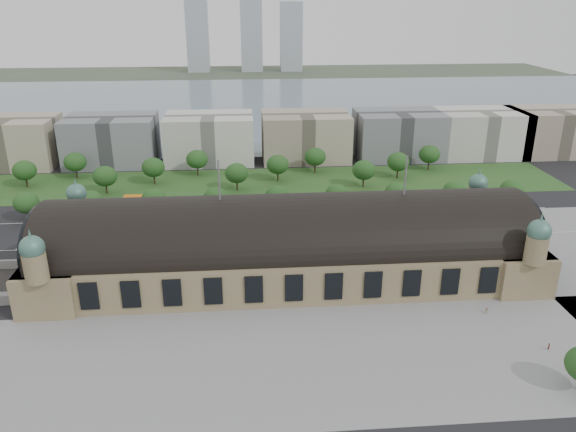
{
  "coord_description": "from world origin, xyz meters",
  "views": [
    {
      "loc": [
        -12.67,
        -155.39,
        81.24
      ],
      "look_at": [
        1.2,
        14.58,
        14.0
      ],
      "focal_mm": 35.0,
      "sensor_mm": 36.0,
      "label": 1
    }
  ],
  "objects": [
    {
      "name": "petrol_station",
      "position": [
        -53.91,
        65.28,
        2.95
      ],
      "size": [
        14.0,
        13.0,
        5.05
      ],
      "color": "orange",
      "rests_on": "ground"
    },
    {
      "name": "bus_west",
      "position": [
        -6.69,
        28.17,
        1.53
      ],
      "size": [
        11.04,
        2.84,
        3.06
      ],
      "primitive_type": "imported",
      "rotation": [
        0.0,
        0.0,
        1.6
      ],
      "color": "red",
      "rests_on": "ground"
    },
    {
      "name": "office_1",
      "position": [
        -130.0,
        133.0,
        12.0
      ],
      "size": [
        45.0,
        32.0,
        24.0
      ],
      "primitive_type": "cube",
      "color": "#AFA489",
      "rests_on": "ground"
    },
    {
      "name": "bus_east",
      "position": [
        18.87,
        27.0,
        1.48
      ],
      "size": [
        10.75,
        2.95,
        2.97
      ],
      "primitive_type": "imported",
      "rotation": [
        0.0,
        0.0,
        1.53
      ],
      "color": "silver",
      "rests_on": "ground"
    },
    {
      "name": "pedestrian_1",
      "position": [
        60.62,
        -44.84,
        0.95
      ],
      "size": [
        0.83,
        0.76,
        1.89
      ],
      "primitive_type": "imported",
      "rotation": [
        0.0,
        0.0,
        0.59
      ],
      "color": "gray",
      "rests_on": "ground"
    },
    {
      "name": "parked_car_3",
      "position": [
        -59.41,
        21.0,
        0.72
      ],
      "size": [
        4.54,
        3.14,
        1.43
      ],
      "primitive_type": "imported",
      "rotation": [
        0.0,
        0.0,
        -1.19
      ],
      "color": "#53575B",
      "rests_on": "ground"
    },
    {
      "name": "office_2",
      "position": [
        -80.0,
        133.0,
        12.0
      ],
      "size": [
        45.0,
        32.0,
        24.0
      ],
      "primitive_type": "cube",
      "color": "gray",
      "rests_on": "ground"
    },
    {
      "name": "pedestrian_0",
      "position": [
        52.38,
        -26.99,
        0.86
      ],
      "size": [
        0.95,
        0.72,
        1.72
      ],
      "primitive_type": "imported",
      "rotation": [
        0.0,
        0.0,
        -0.32
      ],
      "color": "gray",
      "rests_on": "ground"
    },
    {
      "name": "parked_car_0",
      "position": [
        -80.0,
        25.0,
        0.75
      ],
      "size": [
        4.81,
        3.14,
        1.5
      ],
      "primitive_type": "imported",
      "rotation": [
        0.0,
        0.0,
        -1.2
      ],
      "color": "black",
      "rests_on": "ground"
    },
    {
      "name": "tree_belt_5",
      "position": [
        -35.0,
        107.0,
        8.05
      ],
      "size": [
        10.4,
        10.4,
        12.48
      ],
      "color": "#2D2116",
      "rests_on": "ground"
    },
    {
      "name": "tree_row_5",
      "position": [
        0.0,
        53.0,
        7.43
      ],
      "size": [
        9.6,
        9.6,
        11.52
      ],
      "color": "#2D2116",
      "rests_on": "ground"
    },
    {
      "name": "far_tower_right",
      "position": [
        45.0,
        508.0,
        37.5
      ],
      "size": [
        24.0,
        24.0,
        75.0
      ],
      "primitive_type": "cube",
      "color": "#9EA8B2",
      "rests_on": "ground"
    },
    {
      "name": "bus_mid",
      "position": [
        7.72,
        27.0,
        1.68
      ],
      "size": [
        12.26,
        3.76,
        3.36
      ],
      "primitive_type": "imported",
      "rotation": [
        0.0,
        0.0,
        1.65
      ],
      "color": "white",
      "rests_on": "ground"
    },
    {
      "name": "tree_row_6",
      "position": [
        24.0,
        53.0,
        7.43
      ],
      "size": [
        9.6,
        9.6,
        11.52
      ],
      "color": "#2D2116",
      "rests_on": "ground"
    },
    {
      "name": "office_4",
      "position": [
        20.0,
        133.0,
        12.0
      ],
      "size": [
        45.0,
        32.0,
        24.0
      ],
      "primitive_type": "cube",
      "color": "#AFA489",
      "rests_on": "ground"
    },
    {
      "name": "traffic_car_2",
      "position": [
        -71.47,
        38.72,
        0.7
      ],
      "size": [
        5.22,
        2.84,
        1.39
      ],
      "primitive_type": "imported",
      "rotation": [
        0.0,
        0.0,
        -1.68
      ],
      "color": "black",
      "rests_on": "ground"
    },
    {
      "name": "parked_car_6",
      "position": [
        -34.27,
        22.07,
        0.7
      ],
      "size": [
        5.14,
        4.18,
        1.4
      ],
      "primitive_type": "imported",
      "rotation": [
        0.0,
        0.0,
        -1.02
      ],
      "color": "black",
      "rests_on": "ground"
    },
    {
      "name": "grass_belt",
      "position": [
        -15.0,
        93.0,
        0.0
      ],
      "size": [
        300.0,
        45.0,
        0.1
      ],
      "primitive_type": "cube",
      "color": "#285321",
      "rests_on": "ground"
    },
    {
      "name": "tree_belt_2",
      "position": [
        -92.0,
        107.0,
        8.05
      ],
      "size": [
        10.4,
        10.4,
        12.48
      ],
      "color": "#2D2116",
      "rests_on": "ground"
    },
    {
      "name": "tree_belt_11",
      "position": [
        79.0,
        107.0,
        8.05
      ],
      "size": [
        10.4,
        10.4,
        12.48
      ],
      "color": "#2D2116",
      "rests_on": "ground"
    },
    {
      "name": "tree_row_2",
      "position": [
        -72.0,
        53.0,
        7.43
      ],
      "size": [
        9.6,
        9.6,
        11.52
      ],
      "color": "#2D2116",
      "rests_on": "ground"
    },
    {
      "name": "station",
      "position": [
        0.0,
        0.0,
        10.28
      ],
      "size": [
        150.0,
        48.4,
        44.3
      ],
      "color": "#8D7D57",
      "rests_on": "ground"
    },
    {
      "name": "office_3",
      "position": [
        -30.0,
        133.0,
        12.0
      ],
      "size": [
        45.0,
        32.0,
        24.0
      ],
      "primitive_type": "cube",
      "color": "silver",
      "rests_on": "ground"
    },
    {
      "name": "tree_row_4",
      "position": [
        -24.0,
        53.0,
        7.43
      ],
      "size": [
        9.6,
        9.6,
        11.52
      ],
      "color": "#2D2116",
      "rests_on": "ground"
    },
    {
      "name": "tree_belt_8",
      "position": [
        22.0,
        107.0,
        8.05
      ],
      "size": [
        10.4,
        10.4,
        12.48
      ],
      "color": "#2D2116",
      "rests_on": "ground"
    },
    {
      "name": "tree_belt_4",
      "position": [
        -54.0,
        95.0,
        8.05
      ],
      "size": [
        10.4,
        10.4,
        12.48
      ],
      "color": "#2D2116",
      "rests_on": "ground"
    },
    {
      "name": "tree_row_7",
      "position": [
        48.0,
        53.0,
        7.43
      ],
      "size": [
        9.6,
        9.6,
        11.52
      ],
      "color": "#2D2116",
      "rests_on": "ground"
    },
    {
      "name": "tree_belt_7",
      "position": [
        3.0,
        95.0,
        8.05
      ],
      "size": [
        10.4,
        10.4,
        12.48
      ],
      "color": "#2D2116",
      "rests_on": "ground"
    },
    {
      "name": "lake",
      "position": [
        0.0,
        298.0,
        0.0
      ],
      "size": [
        700.0,
        320.0,
        0.08
      ],
      "primitive_type": "cube",
      "color": "slate",
      "rests_on": "ground"
    },
    {
      "name": "parked_car_4",
      "position": [
        -34.3,
        21.0,
        0.79
      ],
      "size": [
        4.89,
        4.11,
        1.58
      ],
      "primitive_type": "imported",
      "rotation": [
        0.0,
        0.0,
        -0.96
      ],
      "color": "#BABABC",
      "rests_on": "ground"
    },
    {
      "name": "parked_car_5",
      "position": [
        -19.28,
        23.89,
        0.67
      ],
      "size": [
        5.25,
        4.63,
        1.35
      ],
      "primitive_type": "imported",
      "rotation": [
        0.0,
        0.0,
        -0.96
      ],
      "color": "gray",
      "rests_on": "ground"
    },
    {
      "name": "tree_belt_6",
      "position": [
        -16.0,
        83.0,
        8.05
      ],
      "size": [
        10.4,
        10.4,
        12.48
      ],
      "color": "#2D2116",
      "rests_on": "ground"
    },
    {
      "name": "parked_car_1",
      "position": [
        -58.96,
        25.0,
        0.72
      ],
      "size": [
        5.73,
        4.51,
        1.45
      ],
      "primitive_type": "imported",
      "rotation": [
        0.0,
        0.0,
        -1.1
      ],
      "color": "maroon",
      "rests_on": "ground"
    },
    {
      "name": "office_7",
      "position": [
        155.0,
        133.0,
        12.0
      ],
      "size": [
        45.0,
        32.0,
        24.0
      ],
      "primitive_type": "cube",
      "color": "#AFA489",
      "rests_on": "ground"
    },
    {
      "name": "traffic_car_4",
      "position": [
        18.11,
        34.03,
        0.81
      ],
      "size": [
        4.89,
        2.32,
        1.61
      ],
      "primitive_type": "imported",
      "rotation": [
        0.0,
        0.0,
        -1.66
      ],
      "color": "#1A2648",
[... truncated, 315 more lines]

